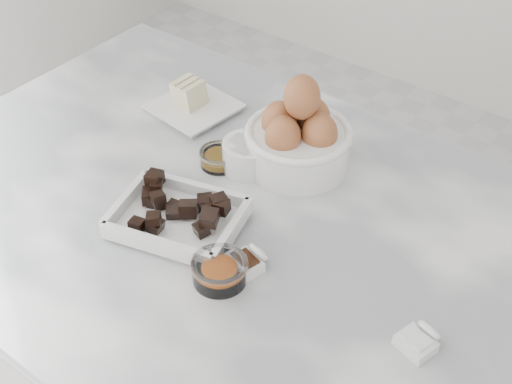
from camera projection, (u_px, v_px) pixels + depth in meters
marble_slab at (235, 224)px, 1.17m from camera, size 1.20×0.80×0.04m
chocolate_dish at (177, 215)px, 1.13m from camera, size 0.23×0.20×0.05m
butter_plate at (193, 103)px, 1.38m from camera, size 0.16×0.16×0.06m
sugar_ramekin at (248, 154)px, 1.24m from camera, size 0.09×0.09×0.05m
egg_bowl at (298, 137)px, 1.23m from camera, size 0.19×0.19×0.18m
honey_bowl at (219, 157)px, 1.26m from camera, size 0.07×0.07×0.03m
zest_bowl at (220, 270)px, 1.04m from camera, size 0.09×0.09×0.04m
vanilla_spoon at (248, 261)px, 1.06m from camera, size 0.06×0.07×0.04m
salt_spoon at (419, 340)px, 0.95m from camera, size 0.06×0.07×0.04m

